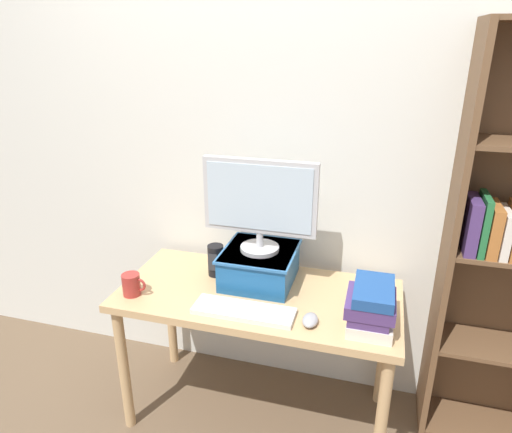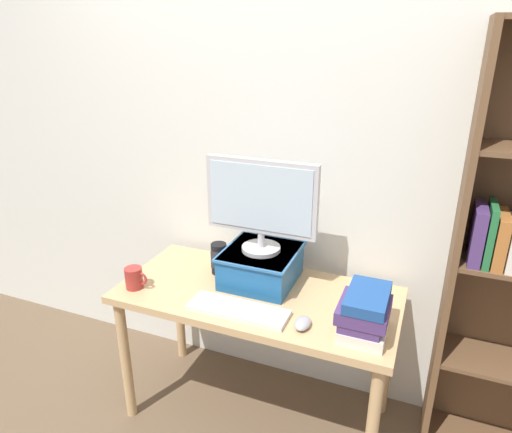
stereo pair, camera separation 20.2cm
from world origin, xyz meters
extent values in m
plane|color=brown|center=(0.00, 0.00, 0.00)|extent=(12.00, 12.00, 0.00)
cube|color=silver|center=(0.00, 0.39, 1.30)|extent=(7.00, 0.08, 2.60)
cube|color=tan|center=(0.00, 0.00, 0.70)|extent=(1.29, 0.61, 0.04)
cylinder|color=tan|center=(-0.60, -0.25, 0.34)|extent=(0.05, 0.05, 0.68)
cylinder|color=tan|center=(0.60, -0.25, 0.34)|extent=(0.05, 0.05, 0.68)
cylinder|color=tan|center=(-0.60, 0.25, 0.34)|extent=(0.05, 0.05, 0.68)
cylinder|color=tan|center=(0.60, 0.25, 0.34)|extent=(0.05, 0.05, 0.68)
cube|color=brown|center=(0.81, 0.21, 0.95)|extent=(0.03, 0.28, 1.89)
cube|color=brown|center=(1.11, 0.21, 0.01)|extent=(0.58, 0.27, 0.02)
cube|color=brown|center=(1.11, 0.21, 0.48)|extent=(0.58, 0.27, 0.02)
cube|color=#4C336B|center=(0.88, 0.19, 1.08)|extent=(0.05, 0.20, 0.23)
cube|color=#236B38|center=(0.92, 0.19, 1.09)|extent=(0.03, 0.20, 0.25)
cube|color=#AD662D|center=(0.96, 0.19, 1.07)|extent=(0.04, 0.20, 0.21)
cube|color=silver|center=(1.01, 0.19, 1.06)|extent=(0.03, 0.20, 0.19)
cube|color=#195189|center=(-0.02, 0.11, 0.80)|extent=(0.32, 0.34, 0.16)
cube|color=#2D669E|center=(-0.02, 0.11, 0.87)|extent=(0.34, 0.36, 0.01)
cylinder|color=#B7B7BA|center=(-0.02, 0.11, 0.89)|extent=(0.18, 0.18, 0.02)
cylinder|color=#B7B7BA|center=(-0.02, 0.11, 0.94)|extent=(0.03, 0.03, 0.07)
cube|color=#B7B7BA|center=(-0.02, 0.11, 1.15)|extent=(0.53, 0.04, 0.35)
cube|color=silver|center=(-0.02, 0.09, 1.15)|extent=(0.49, 0.00, 0.30)
cube|color=silver|center=(-0.01, -0.18, 0.73)|extent=(0.44, 0.14, 0.02)
cube|color=white|center=(-0.01, -0.18, 0.74)|extent=(0.41, 0.12, 0.00)
ellipsoid|color=#99999E|center=(0.27, -0.18, 0.73)|extent=(0.06, 0.10, 0.04)
cube|color=silver|center=(0.51, -0.13, 0.74)|extent=(0.18, 0.24, 0.05)
cube|color=#4C336B|center=(0.50, -0.13, 0.78)|extent=(0.16, 0.24, 0.03)
cube|color=#4C336B|center=(0.50, -0.14, 0.83)|extent=(0.19, 0.22, 0.05)
cube|color=navy|center=(0.51, -0.13, 0.88)|extent=(0.16, 0.25, 0.05)
cylinder|color=#9E2D28|center=(-0.55, -0.18, 0.77)|extent=(0.08, 0.08, 0.10)
torus|color=#9E2D28|center=(-0.51, -0.18, 0.77)|extent=(0.07, 0.01, 0.07)
cylinder|color=black|center=(-0.25, 0.11, 0.79)|extent=(0.08, 0.08, 0.16)
cube|color=#2D2D30|center=(-0.25, 0.06, 0.80)|extent=(0.05, 0.00, 0.09)
camera|label=1|loc=(0.49, -1.77, 1.82)|focal=32.00mm
camera|label=2|loc=(0.68, -1.70, 1.82)|focal=32.00mm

